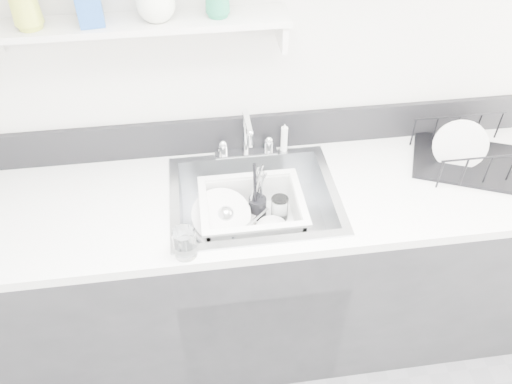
{
  "coord_description": "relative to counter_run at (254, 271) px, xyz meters",
  "views": [
    {
      "loc": [
        -0.19,
        -0.2,
        2.21
      ],
      "look_at": [
        0.0,
        1.14,
        0.98
      ],
      "focal_mm": 35.0,
      "sensor_mm": 36.0,
      "label": 1
    }
  ],
  "objects": [
    {
      "name": "tumbler_in_tub",
      "position": [
        0.11,
        0.02,
        0.36
      ],
      "size": [
        0.08,
        0.08,
        0.1
      ],
      "primitive_type": "cylinder",
      "rotation": [
        0.0,
        0.0,
        -0.17
      ],
      "color": "white",
      "rests_on": "wash_tub"
    },
    {
      "name": "sink",
      "position": [
        0.0,
        0.0,
        0.37
      ],
      "size": [
        0.64,
        0.52,
        0.2
      ],
      "primitive_type": null,
      "color": "silver",
      "rests_on": "counter_run"
    },
    {
      "name": "bowl_small",
      "position": [
        0.06,
        -0.06,
        0.33
      ],
      "size": [
        0.12,
        0.12,
        0.04
      ],
      "primitive_type": "imported",
      "rotation": [
        0.0,
        0.0,
        0.03
      ],
      "color": "white",
      "rests_on": "wash_tub"
    },
    {
      "name": "faucet",
      "position": [
        0.0,
        0.25,
        0.52
      ],
      "size": [
        0.26,
        0.18,
        0.23
      ],
      "color": "silver",
      "rests_on": "counter_run"
    },
    {
      "name": "dish_rack",
      "position": [
        0.89,
        0.07,
        0.53
      ],
      "size": [
        0.52,
        0.46,
        0.15
      ],
      "primitive_type": null,
      "rotation": [
        0.0,
        0.0,
        -0.41
      ],
      "color": "black",
      "rests_on": "counter_run"
    },
    {
      "name": "ladle",
      "position": [
        -0.06,
        -0.04,
        0.35
      ],
      "size": [
        0.27,
        0.25,
        0.08
      ],
      "primitive_type": null,
      "rotation": [
        0.0,
        0.0,
        -0.68
      ],
      "color": "silver",
      "rests_on": "wash_tub"
    },
    {
      "name": "wash_tub",
      "position": [
        -0.01,
        -0.01,
        0.37
      ],
      "size": [
        0.43,
        0.36,
        0.15
      ],
      "primitive_type": null,
      "rotation": [
        0.0,
        0.0,
        0.1
      ],
      "color": "white",
      "rests_on": "sink"
    },
    {
      "name": "side_sprayer",
      "position": [
        0.16,
        0.25,
        0.53
      ],
      "size": [
        0.03,
        0.03,
        0.14
      ],
      "primitive_type": "cylinder",
      "color": "white",
      "rests_on": "counter_run"
    },
    {
      "name": "tumbler_counter",
      "position": [
        -0.27,
        -0.26,
        0.51
      ],
      "size": [
        0.09,
        0.09,
        0.11
      ],
      "primitive_type": "cylinder",
      "rotation": [
        0.0,
        0.0,
        0.13
      ],
      "color": "white",
      "rests_on": "counter_run"
    },
    {
      "name": "plate_stack",
      "position": [
        -0.12,
        0.0,
        0.34
      ],
      "size": [
        0.28,
        0.28,
        0.11
      ],
      "rotation": [
        0.0,
        0.0,
        -0.15
      ],
      "color": "white",
      "rests_on": "wash_tub"
    },
    {
      "name": "wall_shelf",
      "position": [
        -0.35,
        0.23,
        1.05
      ],
      "size": [
        1.0,
        0.16,
        0.12
      ],
      "color": "silver",
      "rests_on": "room_shell"
    },
    {
      "name": "backsplash",
      "position": [
        0.0,
        0.3,
        0.54
      ],
      "size": [
        3.2,
        0.02,
        0.16
      ],
      "primitive_type": "cube",
      "color": "black",
      "rests_on": "counter_run"
    },
    {
      "name": "room_shell",
      "position": [
        0.0,
        -0.8,
        1.22
      ],
      "size": [
        3.5,
        3.0,
        2.6
      ],
      "color": "silver",
      "rests_on": "ground"
    },
    {
      "name": "counter_run",
      "position": [
        0.0,
        0.0,
        0.0
      ],
      "size": [
        3.2,
        0.62,
        0.92
      ],
      "color": "#242427",
      "rests_on": "ground"
    },
    {
      "name": "utensil_cup",
      "position": [
        0.02,
        0.04,
        0.36
      ],
      "size": [
        0.07,
        0.07,
        0.24
      ],
      "rotation": [
        0.0,
        0.0,
        -0.39
      ],
      "color": "black",
      "rests_on": "wash_tub"
    }
  ]
}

